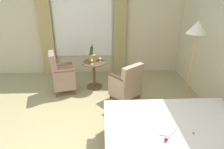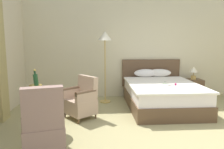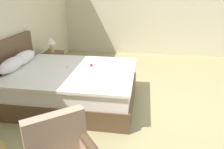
{
  "view_description": "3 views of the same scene",
  "coord_description": "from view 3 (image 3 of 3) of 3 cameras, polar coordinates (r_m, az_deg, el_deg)",
  "views": [
    {
      "loc": [
        2.3,
        0.53,
        2.37
      ],
      "look_at": [
        -0.93,
        0.69,
        0.96
      ],
      "focal_mm": 32.0,
      "sensor_mm": 36.0,
      "label": 1
    },
    {
      "loc": [
        -1.38,
        -3.42,
        1.59
      ],
      "look_at": [
        -1.09,
        0.81,
        0.95
      ],
      "focal_mm": 35.0,
      "sensor_mm": 36.0,
      "label": 2
    },
    {
      "loc": [
        -3.13,
        0.4,
        1.92
      ],
      "look_at": [
        -1.22,
        0.69,
        1.14
      ],
      "focal_mm": 35.0,
      "sensor_mm": 36.0,
      "label": 3
    }
  ],
  "objects": [
    {
      "name": "ground_plane",
      "position": [
        3.69,
        13.74,
        -9.98
      ],
      "size": [
        8.27,
        8.27,
        0.0
      ],
      "primitive_type": "plane",
      "color": "tan"
    },
    {
      "name": "wall_far_side",
      "position": [
        6.6,
        12.71,
        18.38
      ],
      "size": [
        0.12,
        5.7,
        3.11
      ],
      "color": "beige",
      "rests_on": "ground"
    },
    {
      "name": "bed",
      "position": [
        3.89,
        -11.68,
        -2.56
      ],
      "size": [
        1.67,
        2.26,
        1.08
      ],
      "color": "brown",
      "rests_on": "ground"
    },
    {
      "name": "nightstand",
      "position": [
        5.16,
        -15.19,
        2.6
      ],
      "size": [
        0.52,
        0.4,
        0.54
      ],
      "color": "brown",
      "rests_on": "ground"
    },
    {
      "name": "bedside_lamp",
      "position": [
        5.02,
        -15.77,
        8.04
      ],
      "size": [
        0.22,
        0.22,
        0.36
      ],
      "color": "tan",
      "rests_on": "nightstand"
    }
  ]
}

